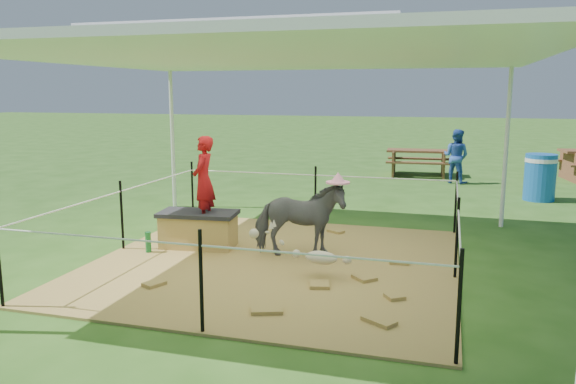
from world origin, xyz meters
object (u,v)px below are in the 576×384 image
(straw_bale, at_px, (199,231))
(distant_person, at_px, (456,156))
(green_bottle, at_px, (148,242))
(woman, at_px, (203,173))
(picnic_table_near, at_px, (418,163))
(foal, at_px, (321,255))
(trash_barrel, at_px, (540,177))
(pony, at_px, (299,219))

(straw_bale, distance_m, distant_person, 7.99)
(straw_bale, distance_m, green_bottle, 0.72)
(woman, bearing_deg, picnic_table_near, 157.09)
(foal, xyz_separation_m, trash_barrel, (3.22, 6.13, 0.18))
(green_bottle, xyz_separation_m, trash_barrel, (5.75, 5.75, 0.31))
(woman, xyz_separation_m, trash_barrel, (5.10, 5.30, -0.62))
(trash_barrel, height_order, distant_person, distant_person)
(woman, bearing_deg, trash_barrel, 130.10)
(woman, distance_m, foal, 2.20)
(woman, height_order, trash_barrel, woman)
(woman, xyz_separation_m, foal, (1.88, -0.83, -0.80))
(pony, relative_size, foal, 1.21)
(straw_bale, bearing_deg, woman, 0.00)
(trash_barrel, bearing_deg, distant_person, 131.82)
(foal, relative_size, distant_person, 0.75)
(woman, bearing_deg, distant_person, 148.30)
(trash_barrel, xyz_separation_m, picnic_table_near, (-2.61, 2.90, -0.13))
(straw_bale, relative_size, distant_person, 0.78)
(picnic_table_near, height_order, distant_person, distant_person)
(straw_bale, distance_m, foal, 2.15)
(pony, distance_m, foal, 0.94)
(foal, height_order, picnic_table_near, picnic_table_near)
(woman, bearing_deg, green_bottle, -61.29)
(green_bottle, distance_m, distant_person, 8.64)
(pony, distance_m, picnic_table_near, 8.33)
(pony, height_order, distant_person, distant_person)
(trash_barrel, bearing_deg, picnic_table_near, 131.93)
(straw_bale, bearing_deg, foal, -22.80)
(green_bottle, distance_m, picnic_table_near, 9.20)
(picnic_table_near, bearing_deg, trash_barrel, -51.13)
(distant_person, bearing_deg, foal, 103.00)
(straw_bale, height_order, green_bottle, straw_bale)
(straw_bale, xyz_separation_m, foal, (1.98, -0.83, 0.05))
(woman, relative_size, picnic_table_near, 0.74)
(picnic_table_near, bearing_deg, distant_person, -50.94)
(trash_barrel, bearing_deg, woman, -133.92)
(foal, distance_m, trash_barrel, 6.93)
(woman, relative_size, pony, 1.03)
(green_bottle, height_order, pony, pony)
(green_bottle, relative_size, picnic_table_near, 0.17)
(foal, bearing_deg, straw_bale, 163.20)
(pony, xyz_separation_m, distant_person, (2.04, 7.20, 0.13))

